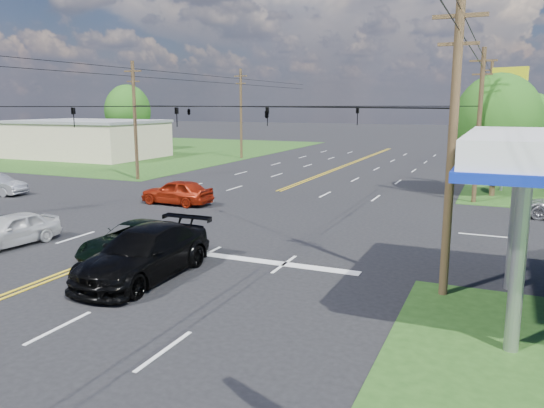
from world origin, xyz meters
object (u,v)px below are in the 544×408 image
at_px(tree_far_l, 128,111).
at_px(pickup_dkgreen, 135,240).
at_px(pole_nw, 135,119).
at_px(pole_right_far, 488,114).
at_px(retail_nw, 88,140).
at_px(tree_right_a, 497,123).
at_px(pole_ne, 479,124).
at_px(suv_black, 144,253).
at_px(pole_se, 452,144).
at_px(tree_right_b, 531,127).
at_px(pole_left_far, 241,113).
at_px(pickup_white, 11,230).

height_order(tree_far_l, pickup_dkgreen, tree_far_l).
distance_m(pole_nw, pole_right_far, 32.20).
xyz_separation_m(retail_nw, tree_right_a, (44.00, -10.00, 2.87)).
height_order(pole_right_far, pickup_dkgreen, pole_right_far).
height_order(pole_nw, pole_ne, same).
relative_size(tree_far_l, pickup_dkgreen, 1.69).
height_order(retail_nw, tree_far_l, tree_far_l).
xyz_separation_m(pickup_dkgreen, suv_black, (1.92, -1.91, 0.18)).
xyz_separation_m(pole_se, pickup_dkgreen, (-11.92, -0.51, -4.20)).
relative_size(pickup_dkgreen, suv_black, 0.84).
xyz_separation_m(pole_ne, pole_right_far, (0.00, 19.00, 0.25)).
bearing_deg(pole_se, pickup_dkgreen, -177.54).
relative_size(retail_nw, tree_right_a, 1.96).
relative_size(pole_se, pole_ne, 1.00).
distance_m(pole_se, pole_right_far, 37.00).
relative_size(pole_right_far, tree_right_b, 1.41).
bearing_deg(pole_right_far, tree_right_b, -48.81).
bearing_deg(pole_se, tree_far_l, 137.66).
height_order(pole_nw, pole_left_far, pole_left_far).
xyz_separation_m(pole_nw, tree_right_a, (27.00, 3.00, -0.05)).
height_order(pole_right_far, suv_black, pole_right_far).
distance_m(retail_nw, pickup_dkgreen, 44.28).
xyz_separation_m(pole_nw, pickup_dkgreen, (14.08, -18.51, -4.20)).
distance_m(retail_nw, pole_right_far, 43.53).
distance_m(retail_nw, tree_far_l, 10.69).
bearing_deg(pole_ne, pole_se, -90.00).
distance_m(pole_right_far, suv_black, 40.89).
bearing_deg(pole_right_far, retail_nw, -172.06).
bearing_deg(tree_right_a, pole_nw, -173.66).
bearing_deg(pickup_dkgreen, suv_black, -44.90).
height_order(pole_se, pickup_dkgreen, pole_se).
bearing_deg(pole_ne, tree_right_a, 71.57).
height_order(retail_nw, pole_left_far, pole_left_far).
xyz_separation_m(pole_nw, tree_right_b, (29.50, 15.00, -0.70)).
height_order(pole_ne, pole_right_far, pole_right_far).
xyz_separation_m(tree_right_b, pickup_white, (-21.53, -34.18, -3.50)).
height_order(retail_nw, pole_right_far, pole_right_far).
distance_m(tree_right_a, tree_far_l, 50.16).
xyz_separation_m(tree_far_l, suv_black, (35.00, -43.42, -4.30)).
xyz_separation_m(retail_nw, tree_right_b, (46.50, 2.00, 2.22)).
height_order(pole_left_far, tree_right_a, pole_left_far).
xyz_separation_m(pole_ne, suv_black, (-10.00, -20.42, -4.02)).
xyz_separation_m(pole_se, pole_nw, (-26.00, 18.00, 0.00)).
bearing_deg(pole_right_far, pole_se, -90.00).
relative_size(retail_nw, pickup_white, 3.78).
height_order(pole_ne, tree_far_l, pole_ne).
xyz_separation_m(pole_nw, pole_right_far, (26.00, 19.00, 0.25)).
distance_m(pole_nw, pickup_white, 21.19).
bearing_deg(suv_black, pole_ne, 63.43).
height_order(pole_left_far, pole_right_far, same).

